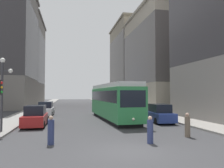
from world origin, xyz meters
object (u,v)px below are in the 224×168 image
at_px(parked_car_right_far, 159,114).
at_px(pedestrian_on_sidewalk, 51,131).
at_px(pedestrian_crossing_far, 187,126).
at_px(parked_car_left_mid, 46,109).
at_px(streetcar, 113,100).
at_px(parked_car_left_near, 35,117).
at_px(transit_bus, 115,98).
at_px(lamp_post_left_near, 2,83).
at_px(pedestrian_crossing_near, 150,131).

bearing_deg(parked_car_right_far, pedestrian_on_sidewalk, 41.54).
bearing_deg(pedestrian_crossing_far, parked_car_left_mid, -8.54).
relative_size(streetcar, parked_car_left_near, 3.19).
relative_size(transit_bus, lamp_post_left_near, 2.10).
height_order(parked_car_left_near, parked_car_right_far, same).
distance_m(streetcar, lamp_post_left_near, 11.82).
xyz_separation_m(parked_car_right_far, lamp_post_left_near, (-13.65, -3.58, 2.81)).
relative_size(parked_car_left_near, pedestrian_crossing_far, 2.66).
relative_size(parked_car_right_far, pedestrian_crossing_far, 2.99).
height_order(parked_car_left_near, lamp_post_left_near, lamp_post_left_near).
relative_size(streetcar, pedestrian_on_sidewalk, 8.33).
distance_m(parked_car_left_near, pedestrian_crossing_far, 12.59).
xyz_separation_m(pedestrian_crossing_far, pedestrian_on_sidewalk, (-8.71, -0.50, 0.01)).
bearing_deg(parked_car_left_mid, pedestrian_on_sidewalk, -82.71).
xyz_separation_m(parked_car_left_near, lamp_post_left_near, (-1.90, -3.10, 2.81)).
height_order(pedestrian_crossing_near, pedestrian_on_sidewalk, pedestrian_on_sidewalk).
xyz_separation_m(pedestrian_crossing_near, pedestrian_on_sidewalk, (-5.60, 0.81, 0.02)).
bearing_deg(pedestrian_crossing_near, parked_car_left_near, -81.26).
xyz_separation_m(parked_car_left_near, pedestrian_on_sidewalk, (1.86, -7.34, -0.09)).
relative_size(parked_car_right_far, pedestrian_on_sidewalk, 2.93).
relative_size(parked_car_left_near, parked_car_left_mid, 0.93).
bearing_deg(pedestrian_crossing_near, transit_bus, -131.72).
distance_m(parked_car_left_mid, pedestrian_on_sidewalk, 16.81).
xyz_separation_m(parked_car_left_mid, pedestrian_crossing_far, (10.57, -16.21, -0.10)).
bearing_deg(pedestrian_crossing_far, pedestrian_on_sidewalk, 51.66).
relative_size(parked_car_left_mid, parked_car_right_far, 0.96).
height_order(transit_bus, parked_car_left_near, transit_bus).
xyz_separation_m(parked_car_left_mid, pedestrian_on_sidewalk, (1.86, -16.71, -0.09)).
bearing_deg(parked_car_left_near, streetcar, 25.76).
height_order(pedestrian_on_sidewalk, lamp_post_left_near, lamp_post_left_near).
bearing_deg(pedestrian_crossing_near, parked_car_left_mid, -100.66).
bearing_deg(streetcar, pedestrian_on_sidewalk, -120.63).
distance_m(pedestrian_on_sidewalk, lamp_post_left_near, 6.37).
xyz_separation_m(parked_car_left_near, parked_car_left_mid, (0.00, 9.37, 0.00)).
distance_m(streetcar, parked_car_left_near, 8.59).
xyz_separation_m(streetcar, parked_car_left_near, (-7.67, -3.66, -1.26)).
distance_m(transit_bus, parked_car_left_near, 24.55).
distance_m(streetcar, pedestrian_crossing_near, 11.90).
xyz_separation_m(parked_car_left_mid, lamp_post_left_near, (-1.90, -12.47, 2.81)).
height_order(parked_car_right_far, lamp_post_left_near, lamp_post_left_near).
distance_m(parked_car_left_mid, parked_car_right_far, 14.74).
height_order(streetcar, parked_car_left_mid, streetcar).
xyz_separation_m(streetcar, parked_car_right_far, (4.08, -3.18, -1.26)).
relative_size(pedestrian_crossing_far, pedestrian_on_sidewalk, 0.98).
distance_m(streetcar, pedestrian_on_sidewalk, 12.52).
bearing_deg(parked_car_right_far, streetcar, -34.70).
xyz_separation_m(streetcar, lamp_post_left_near, (-9.57, -6.76, 1.55)).
distance_m(parked_car_left_near, parked_car_right_far, 11.76).
height_order(parked_car_left_near, parked_car_left_mid, same).
bearing_deg(lamp_post_left_near, pedestrian_crossing_far, -16.70).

